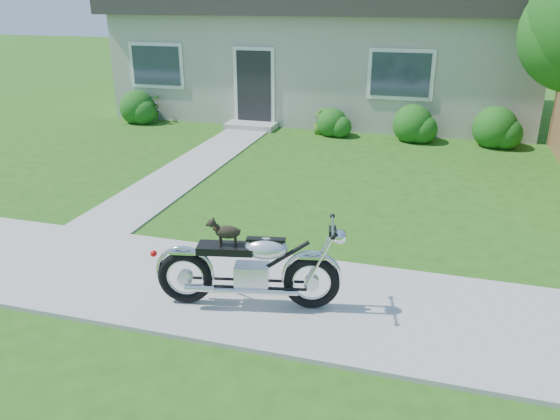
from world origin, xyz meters
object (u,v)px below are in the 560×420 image
(potted_plant_right, at_px, (320,121))
(house, at_px, (329,41))
(motorcycle_with_dog, at_px, (252,268))
(potted_plant_left, at_px, (151,110))

(potted_plant_right, bearing_deg, house, 98.39)
(motorcycle_with_dog, bearing_deg, potted_plant_right, 85.56)
(potted_plant_right, bearing_deg, motorcycle_with_dog, -82.77)
(house, height_order, potted_plant_left, house)
(potted_plant_left, relative_size, potted_plant_right, 1.06)
(house, relative_size, potted_plant_left, 16.63)
(potted_plant_left, height_order, potted_plant_right, potted_plant_left)
(potted_plant_left, relative_size, motorcycle_with_dog, 0.34)
(potted_plant_left, distance_m, potted_plant_right, 5.08)
(house, height_order, motorcycle_with_dog, house)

